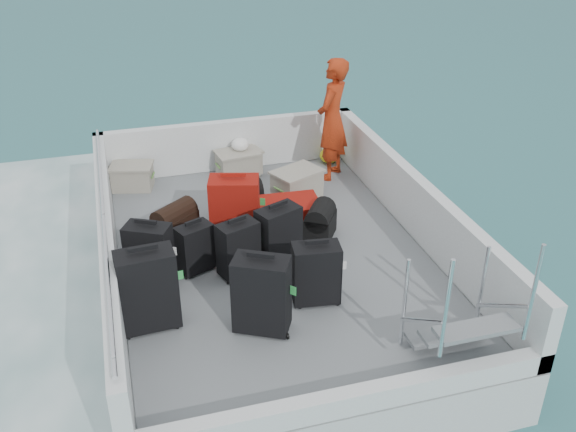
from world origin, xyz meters
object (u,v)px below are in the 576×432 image
suitcase_7 (278,235)px  crate_1 (238,165)px  suitcase_5 (235,209)px  suitcase_8 (287,213)px  crate_2 (241,163)px  suitcase_2 (195,249)px  crate_3 (297,185)px  crate_0 (133,177)px  passenger (332,119)px  suitcase_3 (262,296)px  suitcase_1 (150,255)px  suitcase_4 (238,249)px  suitcase_0 (148,291)px  suitcase_6 (316,274)px

suitcase_7 → crate_1: bearing=66.3°
suitcase_5 → suitcase_7: suitcase_5 is taller
suitcase_8 → crate_1: bearing=13.5°
crate_2 → suitcase_5: bearing=-104.2°
suitcase_2 → crate_3: 2.05m
crate_0 → passenger: size_ratio=0.31×
crate_0 → crate_3: (2.03, -0.87, 0.02)m
suitcase_3 → crate_1: size_ratio=1.42×
suitcase_7 → crate_0: suitcase_7 is taller
suitcase_7 → suitcase_1: bearing=159.1°
suitcase_4 → suitcase_7: bearing=-4.5°
suitcase_1 → passenger: bearing=64.4°
suitcase_0 → crate_3: bearing=42.6°
suitcase_2 → suitcase_8: size_ratio=0.71×
suitcase_7 → passenger: 2.35m
suitcase_8 → suitcase_0: bearing=134.3°
suitcase_1 → suitcase_4: suitcase_1 is taller
suitcase_6 → suitcase_0: bearing=-174.0°
suitcase_8 → crate_3: 0.73m
suitcase_2 → crate_2: (0.99, 2.30, -0.12)m
suitcase_5 → crate_3: (0.98, 0.82, -0.21)m
suitcase_1 → suitcase_2: size_ratio=1.24×
suitcase_4 → crate_2: size_ratio=1.19×
suitcase_3 → suitcase_8: 2.03m
suitcase_4 → suitcase_0: bearing=-167.9°
suitcase_0 → suitcase_7: 1.63m
suitcase_2 → suitcase_5: 0.78m
suitcase_6 → crate_2: suitcase_6 is taller
suitcase_4 → crate_3: bearing=33.7°
suitcase_3 → suitcase_5: (0.11, 1.70, -0.00)m
crate_1 → passenger: size_ratio=0.32×
suitcase_5 → suitcase_8: 0.72m
suitcase_4 → suitcase_8: (0.78, 0.90, -0.15)m
suitcase_5 → crate_0: suitcase_5 is taller
crate_1 → suitcase_6: bearing=-87.8°
suitcase_4 → crate_0: size_ratio=1.19×
suitcase_6 → passenger: 2.99m
suitcase_8 → crate_3: bearing=-22.8°
passenger → suitcase_6: bearing=18.9°
suitcase_2 → suitcase_0: bearing=-147.4°
suitcase_1 → passenger: size_ratio=0.41×
crate_0 → passenger: passenger is taller
suitcase_3 → suitcase_5: same height
suitcase_4 → suitcase_5: 0.75m
suitcase_4 → passenger: passenger is taller
suitcase_3 → passenger: (1.73, 3.01, 0.45)m
suitcase_2 → crate_2: size_ratio=1.06×
passenger → suitcase_3: bearing=11.3°
crate_1 → suitcase_4: bearing=-101.8°
suitcase_6 → suitcase_7: 0.83m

